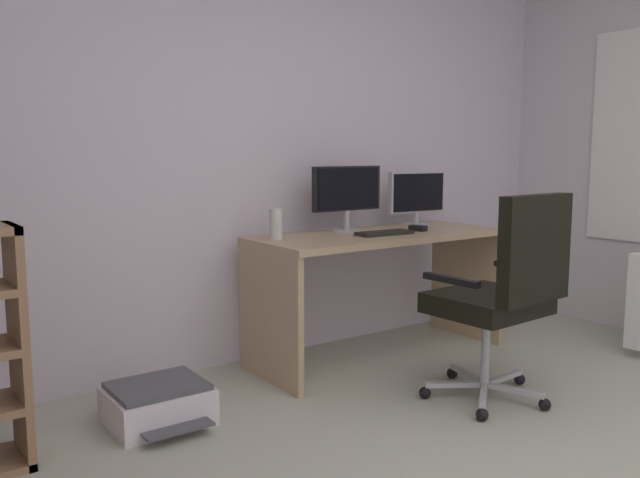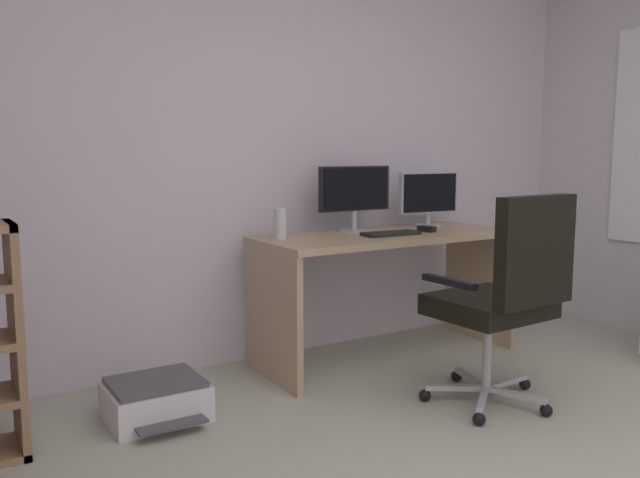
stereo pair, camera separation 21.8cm
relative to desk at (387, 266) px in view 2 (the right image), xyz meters
name	(u,v)px [view 2 (the right image)]	position (x,y,z in m)	size (l,w,h in m)	color
wall_back	(263,123)	(-0.58, 0.45, 0.84)	(4.77, 0.10, 2.79)	silver
desk	(387,266)	(0.00, 0.00, 0.00)	(1.57, 0.63, 0.75)	tan
monitor_main	(355,192)	(-0.12, 0.16, 0.43)	(0.49, 0.18, 0.39)	#B2B5B7
monitor_secondary	(428,195)	(0.45, 0.16, 0.39)	(0.44, 0.18, 0.35)	#B2B5B7
keyboard	(391,234)	(-0.04, -0.09, 0.20)	(0.34, 0.13, 0.02)	black
computer_mouse	(427,229)	(0.25, -0.07, 0.21)	(0.06, 0.10, 0.03)	black
desktop_speaker	(280,224)	(-0.65, 0.11, 0.28)	(0.07, 0.07, 0.17)	silver
office_chair	(505,291)	(-0.01, -0.93, 0.02)	(0.63, 0.63, 1.04)	#B7BABC
printer	(156,400)	(-1.47, -0.17, -0.47)	(0.44, 0.45, 0.19)	white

